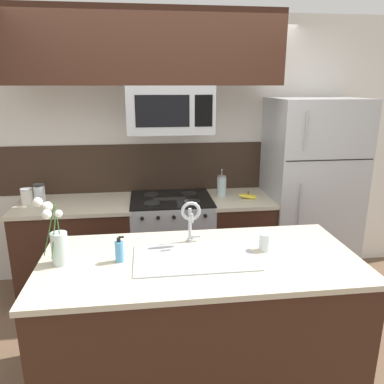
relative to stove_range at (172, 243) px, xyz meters
name	(u,v)px	position (x,y,z in m)	size (l,w,h in m)	color
ground_plane	(181,345)	(0.00, -0.90, -0.46)	(10.00, 10.00, 0.00)	brown
rear_partition	(197,151)	(0.30, 0.38, 0.84)	(5.20, 0.10, 2.60)	silver
splash_band	(168,167)	(0.00, 0.32, 0.69)	(3.37, 0.01, 0.48)	#332319
back_counter_left	(78,249)	(-0.89, 0.00, -0.01)	(1.05, 0.65, 0.91)	#381E14
back_counter_right	(238,240)	(0.66, 0.00, -0.01)	(0.60, 0.65, 0.91)	#381E14
stove_range	(172,243)	(0.00, 0.00, 0.00)	(0.76, 0.64, 0.93)	#A8AAAF
microwave	(170,110)	(0.00, -0.02, 1.28)	(0.74, 0.40, 0.41)	#A8AAAF
upper_cabinet_band	(142,48)	(-0.23, -0.05, 1.78)	(2.35, 0.34, 0.60)	#381E14
refrigerator	(309,193)	(1.37, 0.02, 0.45)	(0.83, 0.74, 1.83)	#A8AAAF
storage_jar_tall	(27,196)	(-1.30, 0.04, 0.52)	(0.11, 0.11, 0.14)	silver
storage_jar_medium	(40,194)	(-1.19, 0.03, 0.54)	(0.10, 0.10, 0.18)	silver
banana_bunch	(248,196)	(0.73, -0.06, 0.47)	(0.19, 0.12, 0.07)	yellow
french_press	(222,186)	(0.49, 0.06, 0.55)	(0.09, 0.09, 0.27)	silver
island_counter	(200,320)	(0.09, -1.25, -0.01)	(1.99, 0.92, 0.91)	#381E14
kitchen_sink	(195,268)	(0.06, -1.25, 0.38)	(0.76, 0.44, 0.16)	#ADAFB5
sink_faucet	(191,216)	(0.06, -1.03, 0.65)	(0.14, 0.14, 0.31)	#B7BABF
dish_soap_bottle	(119,251)	(-0.40, -1.24, 0.52)	(0.06, 0.05, 0.16)	#4C93C6
drinking_glass	(265,242)	(0.52, -1.20, 0.51)	(0.07, 0.07, 0.12)	silver
flower_vase	(57,242)	(-0.76, -1.23, 0.59)	(0.17, 0.14, 0.43)	silver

